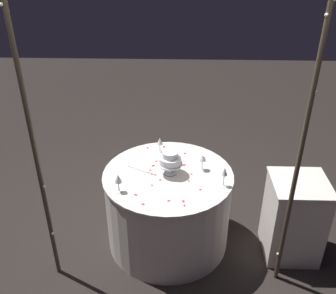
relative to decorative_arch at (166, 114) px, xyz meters
name	(u,v)px	position (x,y,z in m)	size (l,w,h in m)	color
ground_plane	(168,239)	(0.00, -0.44, -1.58)	(12.00, 12.00, 0.00)	black
decorative_arch	(166,114)	(0.00, 0.00, 0.00)	(2.00, 0.06, 2.47)	#473D2D
main_table	(168,208)	(0.00, -0.44, -1.18)	(1.18, 1.18, 0.78)	silver
side_table	(294,218)	(-1.15, -0.33, -1.18)	(0.49, 0.49, 0.80)	silver
tiered_cake	(170,159)	(-0.02, -0.45, -0.65)	(0.22, 0.22, 0.23)	silver
wine_glass_0	(160,142)	(0.09, -0.83, -0.68)	(0.06, 0.06, 0.16)	silver
wine_glass_1	(118,179)	(0.40, -0.17, -0.67)	(0.06, 0.06, 0.17)	silver
wine_glass_2	(202,158)	(-0.31, -0.53, -0.68)	(0.07, 0.07, 0.15)	silver
wine_glass_3	(224,172)	(-0.48, -0.28, -0.66)	(0.06, 0.06, 0.18)	silver
cake_knife	(144,171)	(0.22, -0.48, -0.79)	(0.27, 0.16, 0.01)	silver
rose_petal_0	(183,201)	(-0.14, -0.05, -0.79)	(0.03, 0.02, 0.00)	#E02D47
rose_petal_1	(204,158)	(-0.33, -0.73, -0.79)	(0.04, 0.03, 0.00)	#E02D47
rose_petal_2	(152,185)	(0.13, -0.26, -0.79)	(0.03, 0.02, 0.00)	#E02D47
rose_petal_3	(164,147)	(0.05, -0.93, -0.79)	(0.04, 0.03, 0.00)	#E02D47
rose_petal_4	(169,201)	(-0.02, -0.05, -0.79)	(0.03, 0.02, 0.00)	#E02D47
rose_petal_5	(200,190)	(-0.28, -0.21, -0.79)	(0.03, 0.02, 0.00)	#E02D47
rose_petal_6	(152,174)	(0.14, -0.43, -0.79)	(0.03, 0.02, 0.00)	#E02D47
rose_petal_7	(189,181)	(-0.18, -0.34, -0.79)	(0.02, 0.02, 0.00)	#E02D47
rose_petal_8	(184,205)	(-0.15, 0.00, -0.79)	(0.02, 0.02, 0.00)	#E02D47
rose_petal_9	(185,153)	(-0.16, -0.80, -0.79)	(0.03, 0.02, 0.00)	#E02D47
rose_petal_10	(160,180)	(0.06, -0.34, -0.79)	(0.03, 0.02, 0.00)	#E02D47
rose_petal_11	(148,148)	(0.22, -0.90, -0.79)	(0.03, 0.02, 0.00)	#E02D47
rose_petal_12	(184,165)	(-0.14, -0.59, -0.79)	(0.04, 0.03, 0.00)	#E02D47
rose_petal_13	(191,174)	(-0.21, -0.44, -0.79)	(0.03, 0.02, 0.00)	#E02D47
rose_petal_14	(150,170)	(0.16, -0.49, -0.79)	(0.03, 0.02, 0.00)	#E02D47
rose_petal_15	(136,195)	(0.25, -0.12, -0.79)	(0.03, 0.02, 0.00)	#E02D47
rose_petal_16	(156,161)	(0.12, -0.65, -0.79)	(0.03, 0.02, 0.00)	#E02D47
rose_petal_17	(153,166)	(0.14, -0.57, -0.79)	(0.04, 0.03, 0.00)	#E02D47
rose_petal_18	(143,204)	(0.18, 0.00, -0.79)	(0.03, 0.02, 0.00)	#E02D47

